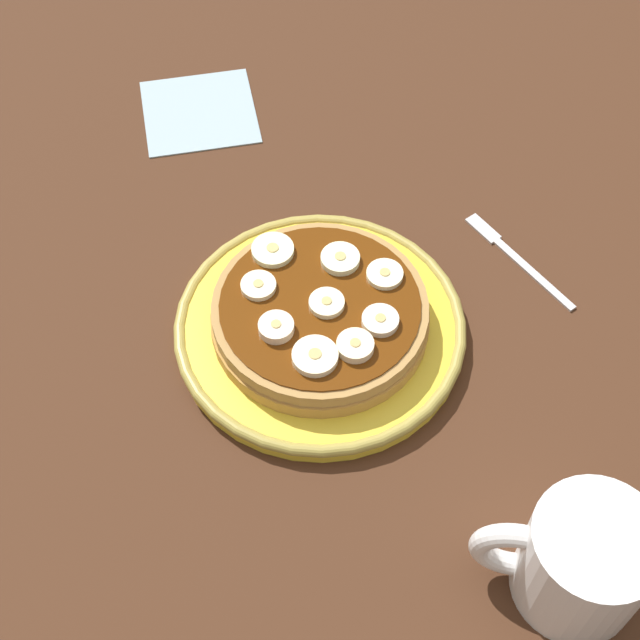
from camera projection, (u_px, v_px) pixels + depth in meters
ground_plane at (320, 344)px, 79.02cm from camera, size 140.00×140.00×3.00cm
plate at (320, 328)px, 77.03cm from camera, size 24.06×24.06×1.75cm
pancake_stack at (323, 316)px, 75.40cm from camera, size 17.86×17.78×2.80cm
banana_slice_0 at (326, 306)px, 74.00cm from camera, size 2.86×2.86×0.77cm
banana_slice_1 at (315, 357)px, 71.15cm from camera, size 3.57×3.57×0.87cm
banana_slice_2 at (340, 259)px, 76.68cm from camera, size 3.23×3.23×0.86cm
banana_slice_3 at (355, 346)px, 71.61cm from camera, size 2.92×2.92×1.01cm
banana_slice_4 at (258, 286)px, 75.15cm from camera, size 2.88×2.88×0.73cm
banana_slice_5 at (276, 328)px, 72.58cm from camera, size 2.82×2.82×1.07cm
banana_slice_6 at (380, 321)px, 73.08cm from camera, size 2.93×2.93×0.86cm
banana_slice_7 at (385, 275)px, 75.83cm from camera, size 3.00×3.00×0.72cm
banana_slice_8 at (273, 251)px, 77.26cm from camera, size 3.54×3.54×0.79cm
coffee_mug at (579, 560)px, 61.92cm from camera, size 12.03×8.65×8.55cm
napkin at (199, 111)px, 93.28cm from camera, size 14.26×14.26×0.30cm
fork at (513, 255)px, 82.43cm from camera, size 10.18×9.58×0.50cm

